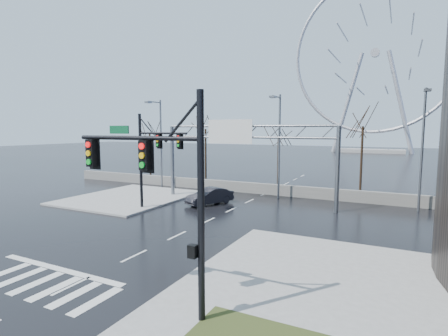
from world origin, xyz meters
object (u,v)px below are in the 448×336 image
Objects in this scene: sign_gantry at (242,146)px; ferris_wheel at (375,60)px; signal_mast_far at (151,152)px; signal_mast_near at (167,182)px; car at (210,196)px.

ferris_wheel reaches higher than sign_gantry.
signal_mast_near is at bearing -49.74° from signal_mast_far.
signal_mast_far is 8.14m from sign_gantry.
car is at bearing 52.50° from signal_mast_far.
signal_mast_near and signal_mast_far have the same top height.
signal_mast_near is at bearing -41.14° from car.
car is (-7.82, 17.15, -4.14)m from signal_mast_near.
sign_gantry is (-5.52, 19.00, 0.31)m from signal_mast_near.
signal_mast_near is 101.29m from ferris_wheel.
signal_mast_far is 6.65m from car.
signal_mast_far is (-11.01, 13.00, -0.04)m from signal_mast_near.
ferris_wheel is at bearing 108.98° from car.
signal_mast_far is at bearing -97.20° from ferris_wheel.
sign_gantry reaches higher than car.
signal_mast_near is 0.16× the size of ferris_wheel.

